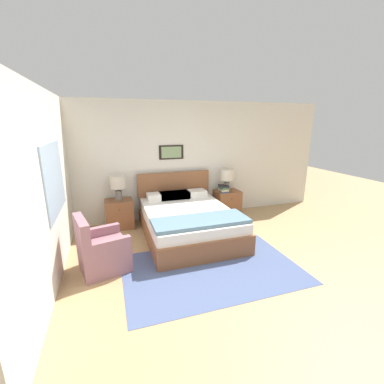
% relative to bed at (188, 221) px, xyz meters
% --- Properties ---
extents(ground_plane, '(16.00, 16.00, 0.00)m').
position_rel_bed_xyz_m(ground_plane, '(0.20, -1.61, -0.30)').
color(ground_plane, tan).
extents(wall_back, '(7.08, 0.09, 2.60)m').
position_rel_bed_xyz_m(wall_back, '(0.20, 1.13, 1.00)').
color(wall_back, silver).
rests_on(wall_back, ground_plane).
extents(wall_left, '(0.08, 5.11, 2.60)m').
position_rel_bed_xyz_m(wall_left, '(-2.17, -0.26, 1.00)').
color(wall_left, silver).
rests_on(wall_left, ground_plane).
extents(area_rug_main, '(2.61, 1.68, 0.01)m').
position_rel_bed_xyz_m(area_rug_main, '(-0.01, -1.27, -0.30)').
color(area_rug_main, '#47567F').
rests_on(area_rug_main, ground_plane).
extents(bed, '(1.63, 2.16, 1.07)m').
position_rel_bed_xyz_m(bed, '(0.00, 0.00, 0.00)').
color(bed, brown).
rests_on(bed, ground_plane).
extents(armchair, '(0.80, 0.79, 0.86)m').
position_rel_bed_xyz_m(armchair, '(-1.58, -0.76, -0.01)').
color(armchair, '#8E606B').
rests_on(armchair, ground_plane).
extents(nightstand_near_window, '(0.56, 0.48, 0.59)m').
position_rel_bed_xyz_m(nightstand_near_window, '(-1.23, 0.82, -0.01)').
color(nightstand_near_window, brown).
rests_on(nightstand_near_window, ground_plane).
extents(nightstand_by_door, '(0.56, 0.48, 0.59)m').
position_rel_bed_xyz_m(nightstand_by_door, '(1.24, 0.82, -0.01)').
color(nightstand_by_door, brown).
rests_on(nightstand_by_door, ground_plane).
extents(table_lamp_near_window, '(0.33, 0.33, 0.51)m').
position_rel_bed_xyz_m(table_lamp_near_window, '(-1.22, 0.85, 0.64)').
color(table_lamp_near_window, slate).
rests_on(table_lamp_near_window, nightstand_near_window).
extents(table_lamp_by_door, '(0.33, 0.33, 0.51)m').
position_rel_bed_xyz_m(table_lamp_by_door, '(1.22, 0.85, 0.64)').
color(table_lamp_by_door, slate).
rests_on(table_lamp_by_door, nightstand_by_door).
extents(book_thick_bottom, '(0.19, 0.26, 0.03)m').
position_rel_bed_xyz_m(book_thick_bottom, '(1.11, 0.78, 0.30)').
color(book_thick_bottom, '#335693').
rests_on(book_thick_bottom, nightstand_by_door).
extents(book_hardcover_middle, '(0.20, 0.25, 0.04)m').
position_rel_bed_xyz_m(book_hardcover_middle, '(1.11, 0.78, 0.33)').
color(book_hardcover_middle, beige).
rests_on(book_hardcover_middle, book_thick_bottom).
extents(book_novel_upper, '(0.22, 0.26, 0.04)m').
position_rel_bed_xyz_m(book_novel_upper, '(1.11, 0.78, 0.38)').
color(book_novel_upper, '#4C7551').
rests_on(book_novel_upper, book_hardcover_middle).
extents(book_slim_near_top, '(0.24, 0.28, 0.04)m').
position_rel_bed_xyz_m(book_slim_near_top, '(1.11, 0.78, 0.42)').
color(book_slim_near_top, '#232328').
rests_on(book_slim_near_top, book_novel_upper).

